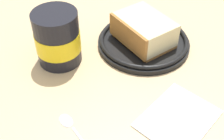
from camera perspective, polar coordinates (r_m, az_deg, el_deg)
The scene contains 6 objects.
ground_plane at distance 59.42cm, azimuth 2.44°, elevation 0.85°, with size 111.55×111.55×3.84cm, color tan.
small_plate at distance 61.28cm, azimuth 6.18°, elevation 5.59°, with size 18.98×18.98×1.91cm.
cake_slice at distance 59.47cm, azimuth 6.18°, elevation 7.68°, with size 12.31×13.81×5.38cm.
tea_mug at distance 55.77cm, azimuth -10.63°, elevation 6.23°, with size 8.61×10.50×10.54cm.
teaspoon at distance 46.52cm, azimuth -7.44°, elevation -11.32°, with size 5.60×11.70×0.80cm.
folded_napkin at distance 48.65cm, azimuth 12.79°, elevation -9.11°, with size 12.40×9.59×0.60cm, color white.
Camera 1 is at (38.44, 21.77, 37.82)cm, focal length 46.79 mm.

